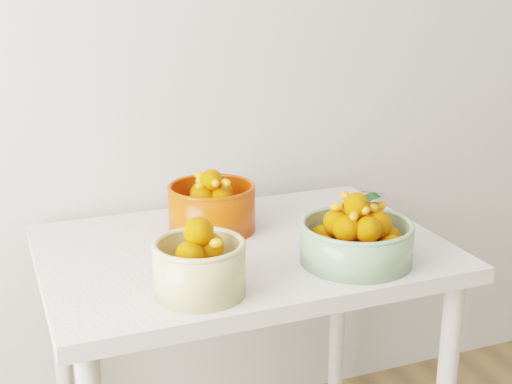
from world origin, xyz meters
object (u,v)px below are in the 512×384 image
(bowl_green, at_px, (357,238))
(bowl_orange, at_px, (212,206))
(table, at_px, (243,280))
(bowl_cream, at_px, (200,265))

(bowl_green, relative_size, bowl_orange, 1.04)
(table, height_order, bowl_green, bowl_green)
(table, relative_size, bowl_orange, 3.25)
(table, xyz_separation_m, bowl_green, (0.22, -0.20, 0.16))
(bowl_cream, distance_m, bowl_orange, 0.39)
(bowl_cream, height_order, bowl_orange, bowl_cream)
(table, xyz_separation_m, bowl_orange, (-0.04, 0.13, 0.16))
(bowl_green, distance_m, bowl_orange, 0.42)
(table, bearing_deg, bowl_orange, 105.55)
(bowl_cream, relative_size, bowl_green, 0.81)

